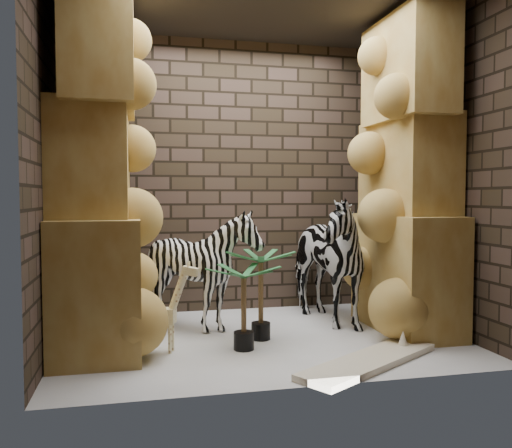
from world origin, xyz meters
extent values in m
plane|color=silver|center=(0.00, 0.00, 0.00)|extent=(3.50, 3.50, 0.00)
plane|color=black|center=(0.00, 1.25, 1.50)|extent=(3.50, 0.00, 3.50)
plane|color=black|center=(0.00, -1.25, 1.50)|extent=(3.50, 0.00, 3.50)
plane|color=black|center=(-1.75, 0.00, 1.50)|extent=(0.00, 3.00, 3.00)
plane|color=black|center=(1.75, 0.00, 1.50)|extent=(0.00, 3.00, 3.00)
imported|color=white|center=(0.71, 0.47, 0.75)|extent=(0.89, 1.36, 1.49)
imported|color=white|center=(-0.49, 0.39, 0.52)|extent=(1.02, 1.23, 1.05)
cube|color=#F2E7C9|center=(0.63, -0.90, 0.03)|extent=(1.37, 1.03, 0.05)
camera|label=1|loc=(-1.08, -4.53, 1.28)|focal=36.76mm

